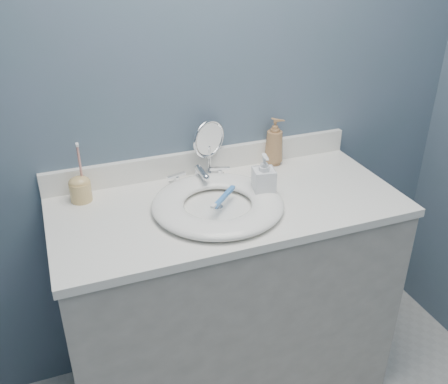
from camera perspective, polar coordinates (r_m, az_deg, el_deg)
name	(u,v)px	position (r m, az deg, el deg)	size (l,w,h in m)	color
back_wall	(201,91)	(1.85, -2.60, 11.48)	(2.20, 0.02, 2.40)	#485E6C
vanity_cabinet	(228,303)	(2.00, 0.44, -12.54)	(1.20, 0.55, 0.85)	#B2ACA3
countertop	(228,206)	(1.75, 0.49, -1.57)	(1.22, 0.57, 0.03)	white
backsplash	(204,161)	(1.94, -2.31, 3.60)	(1.22, 0.02, 0.09)	white
basin	(218,204)	(1.69, -0.72, -1.35)	(0.45, 0.45, 0.04)	white
drain	(218,208)	(1.70, -0.72, -1.79)	(0.04, 0.04, 0.01)	silver
faucet	(200,177)	(1.85, -2.82, 1.71)	(0.25, 0.13, 0.07)	silver
makeup_mirror	(209,145)	(1.89, -1.73, 5.37)	(0.14, 0.08, 0.22)	silver
soap_bottle_amber	(274,141)	(1.99, 5.78, 5.77)	(0.07, 0.07, 0.19)	#9D7047
soap_bottle_clear	(264,177)	(1.73, 4.58, 1.75)	(0.07, 0.08, 0.17)	silver
toothbrush_holder	(80,188)	(1.80, -16.12, 0.46)	(0.08, 0.08, 0.22)	tan
toothbrush_lying	(223,197)	(1.68, -0.07, -0.63)	(0.13, 0.13, 0.02)	#397BCD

